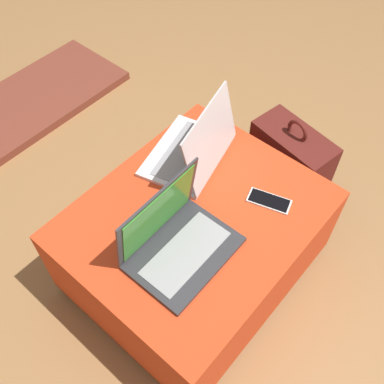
% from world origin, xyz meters
% --- Properties ---
extents(ground_plane, '(14.00, 14.00, 0.00)m').
position_xyz_m(ground_plane, '(0.00, 0.00, 0.00)').
color(ground_plane, '#9E7042').
extents(ottoman, '(0.88, 0.73, 0.42)m').
position_xyz_m(ottoman, '(0.00, 0.00, 0.21)').
color(ottoman, maroon).
rests_on(ottoman, ground_plane).
extents(laptop_near, '(0.35, 0.26, 0.26)m').
position_xyz_m(laptop_near, '(-0.15, -0.04, 0.47)').
color(laptop_near, '#333338').
rests_on(laptop_near, ottoman).
extents(laptop_far, '(0.40, 0.33, 0.26)m').
position_xyz_m(laptop_far, '(0.19, 0.17, 0.47)').
color(laptop_far, silver).
rests_on(laptop_far, ottoman).
extents(cell_phone, '(0.11, 0.17, 0.01)m').
position_xyz_m(cell_phone, '(0.21, -0.16, 0.42)').
color(cell_phone, white).
rests_on(cell_phone, ottoman).
extents(backpack, '(0.27, 0.37, 0.48)m').
position_xyz_m(backpack, '(0.58, -0.05, 0.19)').
color(backpack, '#5B1E19').
rests_on(backpack, ground_plane).
extents(fireplace_hearth, '(1.40, 0.50, 0.04)m').
position_xyz_m(fireplace_hearth, '(0.00, 1.36, 0.02)').
color(fireplace_hearth, brown).
rests_on(fireplace_hearth, ground_plane).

